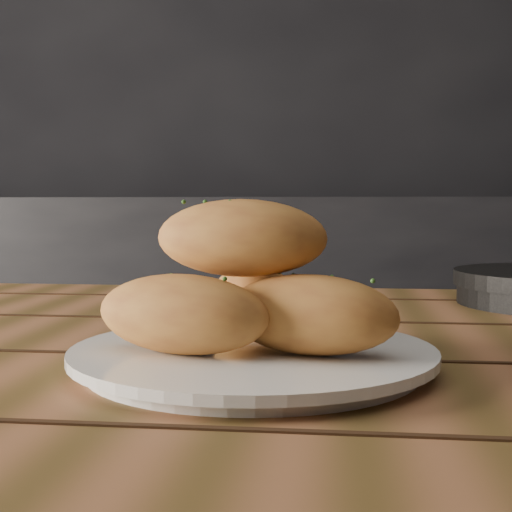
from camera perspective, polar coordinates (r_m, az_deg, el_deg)
The scene contains 5 objects.
back_wall at distance 2.21m, azimuth -2.90°, elevation 16.28°, with size 4.00×0.04×2.70m, color black.
counter at distance 1.92m, azimuth -4.33°, elevation -8.97°, with size 2.80×0.60×0.90m, color black.
table at distance 0.74m, azimuth 10.82°, elevation -13.88°, with size 1.56×0.87×0.75m.
plate at distance 0.58m, azimuth -0.23°, elevation -8.11°, with size 0.29×0.29×0.02m.
bread_rolls at distance 0.57m, azimuth -0.78°, elevation -2.87°, with size 0.25×0.21×0.12m.
Camera 1 is at (0.36, -0.13, 0.88)m, focal length 50.00 mm.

